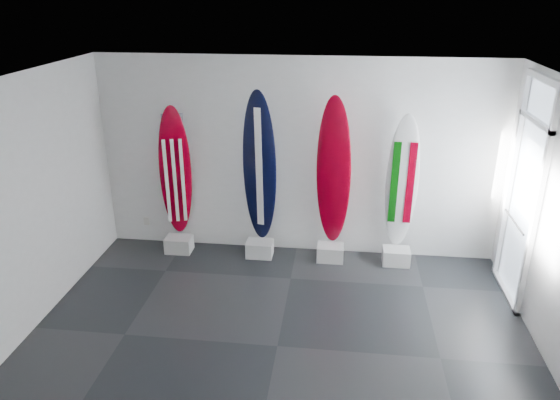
# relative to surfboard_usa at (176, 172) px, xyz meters

# --- Properties ---
(floor) EXTENTS (6.00, 6.00, 0.00)m
(floor) POSITION_rel_surfboard_usa_xyz_m (1.83, -2.28, -1.28)
(floor) COLOR black
(floor) RESTS_ON ground
(ceiling) EXTENTS (6.00, 6.00, 0.00)m
(ceiling) POSITION_rel_surfboard_usa_xyz_m (1.83, -2.28, 1.72)
(ceiling) COLOR white
(ceiling) RESTS_ON wall_back
(wall_back) EXTENTS (6.00, 0.00, 6.00)m
(wall_back) POSITION_rel_surfboard_usa_xyz_m (1.83, 0.22, 0.22)
(wall_back) COLOR white
(wall_back) RESTS_ON ground
(wall_front) EXTENTS (6.00, 0.00, 6.00)m
(wall_front) POSITION_rel_surfboard_usa_xyz_m (1.83, -4.78, 0.22)
(wall_front) COLOR white
(wall_front) RESTS_ON ground
(wall_left) EXTENTS (0.00, 5.00, 5.00)m
(wall_left) POSITION_rel_surfboard_usa_xyz_m (-1.17, -2.28, 0.22)
(wall_left) COLOR white
(wall_left) RESTS_ON ground
(display_block_usa) EXTENTS (0.40, 0.30, 0.24)m
(display_block_usa) POSITION_rel_surfboard_usa_xyz_m (0.00, -0.10, -1.16)
(display_block_usa) COLOR silver
(display_block_usa) RESTS_ON floor
(surfboard_usa) EXTENTS (0.55, 0.44, 2.10)m
(surfboard_usa) POSITION_rel_surfboard_usa_xyz_m (0.00, 0.00, 0.00)
(surfboard_usa) COLOR #940015
(surfboard_usa) RESTS_ON display_block_usa
(display_block_navy) EXTENTS (0.40, 0.30, 0.24)m
(display_block_navy) POSITION_rel_surfboard_usa_xyz_m (1.28, -0.10, -1.16)
(display_block_navy) COLOR silver
(display_block_navy) RESTS_ON floor
(surfboard_navy) EXTENTS (0.55, 0.29, 2.33)m
(surfboard_navy) POSITION_rel_surfboard_usa_xyz_m (1.28, 0.00, 0.12)
(surfboard_navy) COLOR black
(surfboard_navy) RESTS_ON display_block_navy
(display_block_swiss) EXTENTS (0.40, 0.30, 0.24)m
(display_block_swiss) POSITION_rel_surfboard_usa_xyz_m (2.37, -0.10, -1.16)
(display_block_swiss) COLOR silver
(display_block_swiss) RESTS_ON floor
(surfboard_swiss) EXTENTS (0.55, 0.34, 2.28)m
(surfboard_swiss) POSITION_rel_surfboard_usa_xyz_m (2.37, 0.00, 0.10)
(surfboard_swiss) COLOR #940015
(surfboard_swiss) RESTS_ON display_block_swiss
(display_block_italy) EXTENTS (0.40, 0.30, 0.24)m
(display_block_italy) POSITION_rel_surfboard_usa_xyz_m (3.36, -0.10, -1.16)
(display_block_italy) COLOR silver
(display_block_italy) RESTS_ON floor
(surfboard_italy) EXTENTS (0.47, 0.23, 2.05)m
(surfboard_italy) POSITION_rel_surfboard_usa_xyz_m (3.36, 0.00, -0.02)
(surfboard_italy) COLOR white
(surfboard_italy) RESTS_ON display_block_italy
(wall_outlet) EXTENTS (0.09, 0.02, 0.13)m
(wall_outlet) POSITION_rel_surfboard_usa_xyz_m (-0.62, 0.20, -0.93)
(wall_outlet) COLOR silver
(wall_outlet) RESTS_ON wall_back
(glass_door) EXTENTS (0.12, 1.16, 2.85)m
(glass_door) POSITION_rel_surfboard_usa_xyz_m (4.80, -0.73, 0.14)
(glass_door) COLOR white
(glass_door) RESTS_ON floor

